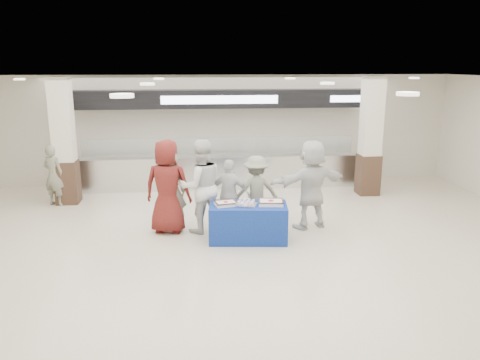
{
  "coord_description": "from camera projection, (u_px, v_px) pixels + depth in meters",
  "views": [
    {
      "loc": [
        -0.83,
        -7.86,
        3.47
      ],
      "look_at": [
        0.18,
        1.6,
        1.13
      ],
      "focal_mm": 35.0,
      "sensor_mm": 36.0,
      "label": 1
    }
  ],
  "objects": [
    {
      "name": "soldier_a",
      "position": [
        171.0,
        192.0,
        9.86
      ],
      "size": [
        0.66,
        0.46,
        1.75
      ],
      "primitive_type": "imported",
      "rotation": [
        0.0,
        0.0,
        3.21
      ],
      "color": "slate",
      "rests_on": "ground"
    },
    {
      "name": "sheet_cake_right",
      "position": [
        271.0,
        202.0,
        9.36
      ],
      "size": [
        0.53,
        0.44,
        0.1
      ],
      "color": "white",
      "rests_on": "display_table"
    },
    {
      "name": "chef_tall",
      "position": [
        201.0,
        186.0,
        9.82
      ],
      "size": [
        1.13,
        0.98,
        1.99
      ],
      "primitive_type": "imported",
      "rotation": [
        0.0,
        0.0,
        3.41
      ],
      "color": "silver",
      "rests_on": "ground"
    },
    {
      "name": "soldier_bg",
      "position": [
        54.0,
        175.0,
        11.74
      ],
      "size": [
        0.67,
        0.57,
        1.56
      ],
      "primitive_type": "imported",
      "rotation": [
        0.0,
        0.0,
        2.73
      ],
      "color": "slate",
      "rests_on": "ground"
    },
    {
      "name": "chef_short",
      "position": [
        230.0,
        194.0,
        10.06
      ],
      "size": [
        0.97,
        0.66,
        1.53
      ],
      "primitive_type": "imported",
      "rotation": [
        0.0,
        0.0,
        2.79
      ],
      "color": "silver",
      "rests_on": "ground"
    },
    {
      "name": "soldier_b",
      "position": [
        256.0,
        191.0,
        10.28
      ],
      "size": [
        1.03,
        0.62,
        1.56
      ],
      "primitive_type": "imported",
      "rotation": [
        0.0,
        0.0,
        3.18
      ],
      "color": "slate",
      "rests_on": "ground"
    },
    {
      "name": "ground",
      "position": [
        239.0,
        261.0,
        8.5
      ],
      "size": [
        14.0,
        14.0,
        0.0
      ],
      "primitive_type": "plane",
      "color": "beige",
      "rests_on": "ground"
    },
    {
      "name": "column_right",
      "position": [
        370.0,
        139.0,
        12.6
      ],
      "size": [
        0.55,
        0.55,
        3.2
      ],
      "color": "#362218",
      "rests_on": "ground"
    },
    {
      "name": "civilian_maroon",
      "position": [
        167.0,
        187.0,
        9.77
      ],
      "size": [
        1.1,
        0.85,
        2.0
      ],
      "primitive_type": "imported",
      "rotation": [
        0.0,
        0.0,
        2.9
      ],
      "color": "maroon",
      "rests_on": "ground"
    },
    {
      "name": "sheet_cake_left",
      "position": [
        226.0,
        203.0,
        9.32
      ],
      "size": [
        0.47,
        0.4,
        0.09
      ],
      "color": "white",
      "rests_on": "display_table"
    },
    {
      "name": "cupcake_tray",
      "position": [
        245.0,
        203.0,
        9.34
      ],
      "size": [
        0.53,
        0.46,
        0.07
      ],
      "color": "silver",
      "rests_on": "display_table"
    },
    {
      "name": "civilian_white",
      "position": [
        311.0,
        184.0,
        10.07
      ],
      "size": [
        1.89,
        1.11,
        1.94
      ],
      "primitive_type": "imported",
      "rotation": [
        0.0,
        0.0,
        3.46
      ],
      "color": "silver",
      "rests_on": "ground"
    },
    {
      "name": "serving_line",
      "position": [
        220.0,
        148.0,
        13.43
      ],
      "size": [
        8.7,
        0.85,
        2.8
      ],
      "color": "silver",
      "rests_on": "ground"
    },
    {
      "name": "display_table",
      "position": [
        248.0,
        222.0,
        9.45
      ],
      "size": [
        1.63,
        0.95,
        0.75
      ],
      "primitive_type": "cube",
      "rotation": [
        0.0,
        0.0,
        -0.11
      ],
      "color": "navy",
      "rests_on": "ground"
    },
    {
      "name": "column_left",
      "position": [
        64.0,
        144.0,
        11.78
      ],
      "size": [
        0.55,
        0.55,
        3.2
      ],
      "color": "#362218",
      "rests_on": "ground"
    }
  ]
}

